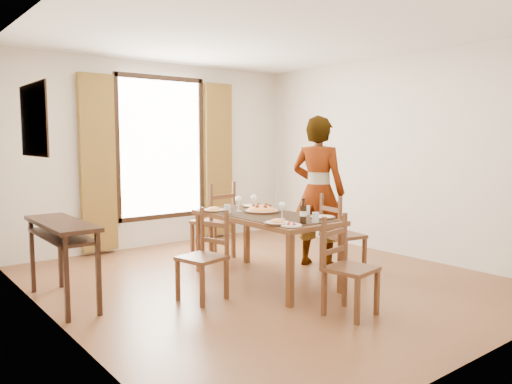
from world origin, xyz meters
TOP-DOWN VIEW (x-y plane):
  - ground at (0.00, 0.00)m, footprint 5.00×5.00m
  - room_shell at (-0.00, 0.13)m, footprint 4.60×5.10m
  - console_table at (-2.03, 0.60)m, footprint 0.38×1.20m
  - dining_table at (-0.04, -0.03)m, footprint 0.83×1.73m
  - chair_west at (-0.89, -0.13)m, footprint 0.47×0.47m
  - chair_north at (0.13, 1.24)m, footprint 0.50×0.50m
  - chair_south at (-0.12, -1.30)m, footprint 0.45×0.45m
  - chair_east at (0.90, -0.30)m, footprint 0.48×0.48m
  - man at (0.92, 0.11)m, footprint 1.00×0.93m
  - plate_sw at (-0.34, -0.59)m, footprint 0.27×0.27m
  - plate_se at (0.27, -0.60)m, footprint 0.27×0.27m
  - plate_nw at (-0.34, 0.52)m, footprint 0.27×0.27m
  - plate_ne at (0.23, 0.54)m, footprint 0.27×0.27m
  - pasta_platter at (0.02, 0.11)m, footprint 0.40×0.40m
  - caprese_plate at (-0.32, -0.77)m, footprint 0.20×0.20m
  - wine_glass_a at (-0.13, -0.41)m, footprint 0.08×0.08m
  - wine_glass_b at (0.08, 0.33)m, footprint 0.08×0.08m
  - wine_glass_c at (-0.14, 0.33)m, footprint 0.08×0.08m
  - tumbler_a at (0.30, -0.33)m, footprint 0.07×0.07m
  - tumbler_b at (-0.32, 0.29)m, footprint 0.07×0.07m
  - tumbler_c at (0.02, -0.75)m, footprint 0.07×0.07m
  - wine_bottle at (-0.13, -0.73)m, footprint 0.07×0.07m

SIDE VIEW (x-z plane):
  - ground at x=0.00m, z-range 0.00..0.00m
  - chair_west at x=-0.89m, z-range -0.03..0.86m
  - chair_south at x=-0.12m, z-range -0.03..0.86m
  - chair_east at x=0.90m, z-range -0.03..0.91m
  - chair_north at x=0.13m, z-range -0.04..0.99m
  - console_table at x=-2.03m, z-range 0.28..1.08m
  - dining_table at x=-0.04m, z-range 0.31..1.06m
  - caprese_plate at x=-0.32m, z-range 0.76..0.80m
  - plate_sw at x=-0.34m, z-range 0.76..0.81m
  - plate_se at x=0.27m, z-range 0.76..0.81m
  - plate_nw at x=-0.34m, z-range 0.76..0.81m
  - plate_ne at x=0.23m, z-range 0.76..0.81m
  - pasta_platter at x=0.02m, z-range 0.76..0.86m
  - tumbler_a at x=0.30m, z-range 0.76..0.86m
  - tumbler_b at x=-0.32m, z-range 0.76..0.86m
  - tumbler_c at x=0.02m, z-range 0.76..0.86m
  - wine_glass_a at x=-0.13m, z-range 0.76..0.94m
  - wine_glass_b at x=0.08m, z-range 0.76..0.94m
  - wine_glass_c at x=-0.14m, z-range 0.76..0.94m
  - wine_bottle at x=-0.13m, z-range 0.76..1.00m
  - man at x=0.92m, z-range 0.00..1.86m
  - room_shell at x=0.00m, z-range 0.17..2.91m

